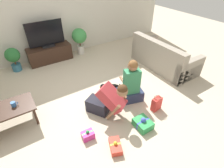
{
  "coord_description": "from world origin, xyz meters",
  "views": [
    {
      "loc": [
        -1.19,
        -2.68,
        2.58
      ],
      "look_at": [
        0.39,
        -0.22,
        0.45
      ],
      "focal_mm": 28.0,
      "sensor_mm": 36.0,
      "label": 1
    }
  ],
  "objects_px": {
    "coffee_table": "(7,111)",
    "gift_box_c": "(115,146)",
    "potted_plant_back_right": "(79,38)",
    "gift_box_a": "(88,135)",
    "potted_plant_back_left": "(13,57)",
    "gift_box_b": "(143,124)",
    "dog": "(110,87)",
    "sofa_right": "(163,58)",
    "person_sitting": "(131,86)",
    "person_kneeling": "(108,100)",
    "mug": "(14,104)",
    "tv_console": "(50,54)",
    "tv": "(46,36)",
    "gift_bag_a": "(156,104)"
  },
  "relations": [
    {
      "from": "tv",
      "to": "gift_box_c",
      "type": "relative_size",
      "value": 2.83
    },
    {
      "from": "tv_console",
      "to": "gift_box_c",
      "type": "relative_size",
      "value": 3.48
    },
    {
      "from": "person_kneeling",
      "to": "gift_box_c",
      "type": "distance_m",
      "value": 0.86
    },
    {
      "from": "gift_box_a",
      "to": "gift_box_c",
      "type": "relative_size",
      "value": 0.62
    },
    {
      "from": "person_kneeling",
      "to": "potted_plant_back_left",
      "type": "bearing_deg",
      "value": 82.85
    },
    {
      "from": "potted_plant_back_left",
      "to": "person_kneeling",
      "type": "height_order",
      "value": "person_kneeling"
    },
    {
      "from": "potted_plant_back_right",
      "to": "coffee_table",
      "type": "bearing_deg",
      "value": -138.44
    },
    {
      "from": "sofa_right",
      "to": "gift_box_a",
      "type": "bearing_deg",
      "value": 110.18
    },
    {
      "from": "tv_console",
      "to": "gift_box_a",
      "type": "bearing_deg",
      "value": -95.82
    },
    {
      "from": "tv_console",
      "to": "tv",
      "type": "xyz_separation_m",
      "value": [
        0.0,
        0.0,
        0.56
      ]
    },
    {
      "from": "sofa_right",
      "to": "tv",
      "type": "xyz_separation_m",
      "value": [
        -2.57,
        2.1,
        0.5
      ]
    },
    {
      "from": "gift_box_b",
      "to": "gift_box_a",
      "type": "bearing_deg",
      "value": 161.34
    },
    {
      "from": "person_sitting",
      "to": "dog",
      "type": "relative_size",
      "value": 2.12
    },
    {
      "from": "sofa_right",
      "to": "potted_plant_back_right",
      "type": "relative_size",
      "value": 2.19
    },
    {
      "from": "sofa_right",
      "to": "person_sitting",
      "type": "height_order",
      "value": "person_sitting"
    },
    {
      "from": "coffee_table",
      "to": "gift_box_c",
      "type": "relative_size",
      "value": 2.58
    },
    {
      "from": "dog",
      "to": "gift_box_b",
      "type": "xyz_separation_m",
      "value": [
        0.01,
        -1.12,
        -0.14
      ]
    },
    {
      "from": "tv",
      "to": "person_sitting",
      "type": "relative_size",
      "value": 1.02
    },
    {
      "from": "sofa_right",
      "to": "coffee_table",
      "type": "height_order",
      "value": "sofa_right"
    },
    {
      "from": "sofa_right",
      "to": "gift_box_a",
      "type": "relative_size",
      "value": 8.28
    },
    {
      "from": "tv_console",
      "to": "potted_plant_back_right",
      "type": "xyz_separation_m",
      "value": [
        0.97,
        -0.05,
        0.31
      ]
    },
    {
      "from": "tv_console",
      "to": "person_kneeling",
      "type": "bearing_deg",
      "value": -84.45
    },
    {
      "from": "coffee_table",
      "to": "gift_box_b",
      "type": "bearing_deg",
      "value": -33.7
    },
    {
      "from": "potted_plant_back_left",
      "to": "gift_box_b",
      "type": "distance_m",
      "value": 3.82
    },
    {
      "from": "tv",
      "to": "potted_plant_back_right",
      "type": "distance_m",
      "value": 1.0
    },
    {
      "from": "gift_box_c",
      "to": "gift_bag_a",
      "type": "xyz_separation_m",
      "value": [
        1.22,
        0.31,
        0.09
      ]
    },
    {
      "from": "potted_plant_back_right",
      "to": "person_kneeling",
      "type": "relative_size",
      "value": 0.99
    },
    {
      "from": "person_sitting",
      "to": "gift_box_b",
      "type": "xyz_separation_m",
      "value": [
        -0.28,
        -0.76,
        -0.29
      ]
    },
    {
      "from": "tv",
      "to": "person_sitting",
      "type": "distance_m",
      "value": 2.92
    },
    {
      "from": "sofa_right",
      "to": "tv_console",
      "type": "distance_m",
      "value": 3.32
    },
    {
      "from": "potted_plant_back_right",
      "to": "mug",
      "type": "bearing_deg",
      "value": -136.68
    },
    {
      "from": "person_kneeling",
      "to": "mug",
      "type": "bearing_deg",
      "value": 123.71
    },
    {
      "from": "gift_box_a",
      "to": "gift_box_c",
      "type": "distance_m",
      "value": 0.52
    },
    {
      "from": "gift_box_a",
      "to": "potted_plant_back_right",
      "type": "bearing_deg",
      "value": 67.43
    },
    {
      "from": "sofa_right",
      "to": "gift_box_c",
      "type": "xyz_separation_m",
      "value": [
        -2.61,
        -1.5,
        -0.23
      ]
    },
    {
      "from": "coffee_table",
      "to": "gift_box_c",
      "type": "bearing_deg",
      "value": -47.37
    },
    {
      "from": "coffee_table",
      "to": "person_kneeling",
      "type": "distance_m",
      "value": 1.81
    },
    {
      "from": "potted_plant_back_left",
      "to": "person_sitting",
      "type": "distance_m",
      "value": 3.29
    },
    {
      "from": "sofa_right",
      "to": "tv_console",
      "type": "relative_size",
      "value": 1.46
    },
    {
      "from": "person_sitting",
      "to": "person_kneeling",
      "type": "bearing_deg",
      "value": 26.6
    },
    {
      "from": "gift_box_a",
      "to": "gift_bag_a",
      "type": "distance_m",
      "value": 1.51
    },
    {
      "from": "mug",
      "to": "sofa_right",
      "type": "bearing_deg",
      "value": 0.65
    },
    {
      "from": "dog",
      "to": "gift_box_a",
      "type": "distance_m",
      "value": 1.25
    },
    {
      "from": "tv",
      "to": "mug",
      "type": "relative_size",
      "value": 8.41
    },
    {
      "from": "coffee_table",
      "to": "potted_plant_back_right",
      "type": "height_order",
      "value": "potted_plant_back_right"
    },
    {
      "from": "person_kneeling",
      "to": "coffee_table",
      "type": "bearing_deg",
      "value": 125.37
    },
    {
      "from": "person_sitting",
      "to": "mug",
      "type": "distance_m",
      "value": 2.26
    },
    {
      "from": "coffee_table",
      "to": "gift_box_c",
      "type": "distance_m",
      "value": 2.01
    },
    {
      "from": "gift_box_b",
      "to": "dog",
      "type": "bearing_deg",
      "value": 90.72
    },
    {
      "from": "tv_console",
      "to": "person_kneeling",
      "type": "height_order",
      "value": "person_kneeling"
    }
  ]
}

